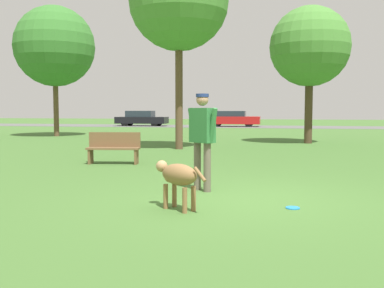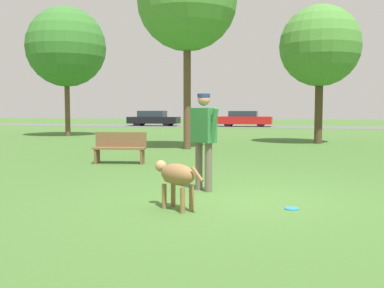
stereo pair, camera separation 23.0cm
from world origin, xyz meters
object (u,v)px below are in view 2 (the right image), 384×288
(parked_car_black, at_px, (153,118))
(park_bench, at_px, (120,147))
(person, at_px, (204,133))
(parked_car_red, at_px, (244,119))
(tree_near_left, at_px, (187,1))
(dog, at_px, (176,176))
(tree_far_left, at_px, (66,47))
(frisbee, at_px, (292,209))
(tree_mid_center, at_px, (320,46))

(parked_car_black, relative_size, park_bench, 3.13)
(person, bearing_deg, parked_car_red, 133.55)
(person, xyz_separation_m, tree_near_left, (-2.40, 8.15, 4.30))
(dog, xyz_separation_m, tree_far_left, (-10.74, 16.06, 4.33))
(dog, height_order, tree_far_left, tree_far_left)
(parked_car_red, bearing_deg, tree_far_left, -117.22)
(tree_near_left, xyz_separation_m, parked_car_black, (-8.73, 21.87, -4.69))
(tree_far_left, height_order, tree_near_left, tree_near_left)
(dog, xyz_separation_m, frisbee, (1.64, 0.42, -0.48))
(dog, xyz_separation_m, parked_car_red, (-3.00, 31.72, 0.17))
(person, xyz_separation_m, park_bench, (-3.07, 3.48, -0.59))
(tree_mid_center, distance_m, parked_car_black, 22.71)
(person, height_order, tree_mid_center, tree_mid_center)
(dog, height_order, tree_mid_center, tree_mid_center)
(tree_near_left, height_order, parked_car_black, tree_near_left)
(frisbee, distance_m, park_bench, 6.57)
(person, distance_m, tree_mid_center, 12.68)
(frisbee, height_order, parked_car_red, parked_car_red)
(tree_far_left, height_order, park_bench, tree_far_left)
(person, height_order, tree_far_left, tree_far_left)
(tree_far_left, distance_m, tree_mid_center, 13.41)
(tree_mid_center, bearing_deg, frisbee, -93.41)
(person, relative_size, dog, 1.93)
(park_bench, bearing_deg, tree_mid_center, 48.74)
(tree_far_left, bearing_deg, park_bench, -54.93)
(tree_mid_center, xyz_separation_m, parked_car_black, (-13.49, 17.94, -3.44))
(person, height_order, dog, person)
(frisbee, bearing_deg, person, 143.78)
(person, bearing_deg, dog, -54.67)
(parked_car_black, bearing_deg, park_bench, -75.02)
(tree_far_left, height_order, parked_car_red, tree_far_left)
(person, relative_size, frisbee, 8.36)
(tree_mid_center, xyz_separation_m, parked_car_red, (-5.42, 18.07, -3.44))
(frisbee, relative_size, parked_car_red, 0.05)
(tree_mid_center, height_order, parked_car_red, tree_mid_center)
(parked_car_black, xyz_separation_m, park_bench, (8.06, -26.54, -0.21))
(dog, distance_m, tree_far_left, 19.80)
(tree_mid_center, bearing_deg, tree_far_left, 169.60)
(tree_mid_center, bearing_deg, tree_near_left, -140.52)
(tree_far_left, relative_size, tree_mid_center, 1.20)
(tree_near_left, distance_m, tree_mid_center, 6.30)
(tree_near_left, bearing_deg, dog, -76.48)
(tree_near_left, relative_size, parked_car_black, 1.58)
(person, bearing_deg, frisbee, 1.53)
(person, distance_m, parked_car_red, 30.31)
(tree_far_left, distance_m, tree_near_left, 10.54)
(dog, xyz_separation_m, parked_car_black, (-11.06, 31.59, 0.17))
(tree_near_left, bearing_deg, park_bench, -98.15)
(park_bench, bearing_deg, person, -57.52)
(frisbee, distance_m, parked_car_red, 31.65)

